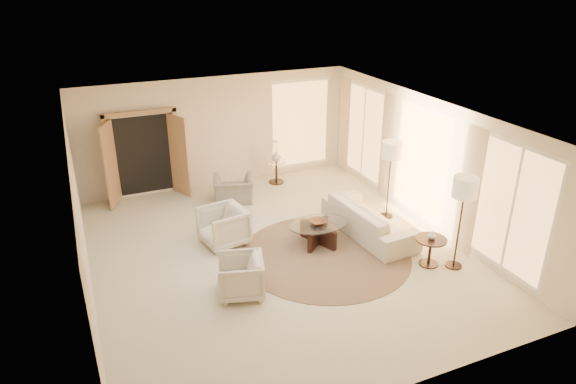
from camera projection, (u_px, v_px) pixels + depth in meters
name	position (u px, v px, depth m)	size (l,w,h in m)	color
room	(277.00, 189.00, 9.70)	(7.04, 8.04, 2.83)	beige
windows_right	(423.00, 164.00, 11.06)	(0.10, 6.40, 2.40)	#FFBB66
window_back_corner	(300.00, 124.00, 13.88)	(1.70, 0.10, 2.40)	#FFBB66
curtains_right	(397.00, 154.00, 11.82)	(0.06, 5.20, 2.60)	#C5AF91
french_doors	(144.00, 156.00, 12.36)	(1.95, 0.66, 2.16)	tan
area_rug	(325.00, 254.00, 10.20)	(3.38, 3.38, 0.01)	#3E2D21
sofa	(369.00, 219.00, 10.86)	(2.39, 0.93, 0.70)	beige
armchair_left	(223.00, 225.00, 10.44)	(0.85, 0.79, 0.87)	beige
armchair_right	(241.00, 275.00, 8.83)	(0.76, 0.72, 0.79)	beige
accent_chair	(233.00, 186.00, 12.38)	(0.93, 0.60, 0.81)	gray
coffee_table	(318.00, 231.00, 10.50)	(1.49, 1.49, 0.46)	black
end_table	(430.00, 247.00, 9.72)	(0.59, 0.59, 0.56)	black
side_table	(276.00, 169.00, 13.47)	(0.52, 0.52, 0.61)	#2C211B
floor_lamp_near	(391.00, 153.00, 11.14)	(0.44, 0.44, 1.80)	#2C211B
floor_lamp_far	(465.00, 191.00, 9.18)	(0.45, 0.45, 1.84)	#2C211B
bowl	(318.00, 222.00, 10.42)	(0.32, 0.32, 0.08)	brown
end_vase	(432.00, 235.00, 9.62)	(0.15, 0.15, 0.16)	silver
side_vase	(276.00, 156.00, 13.32)	(0.25, 0.25, 0.26)	silver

